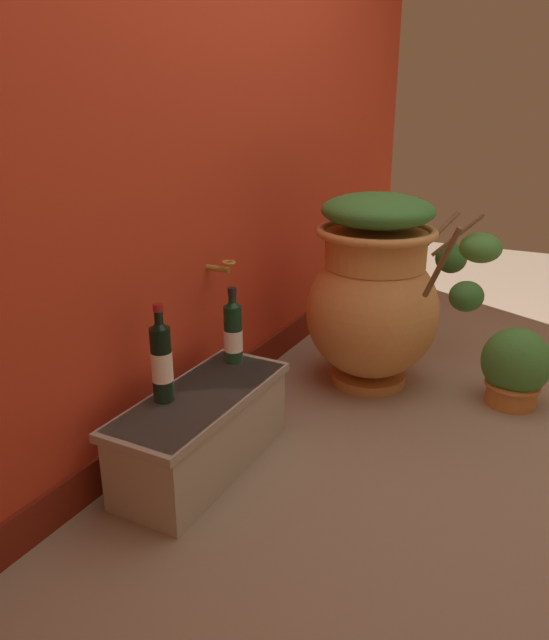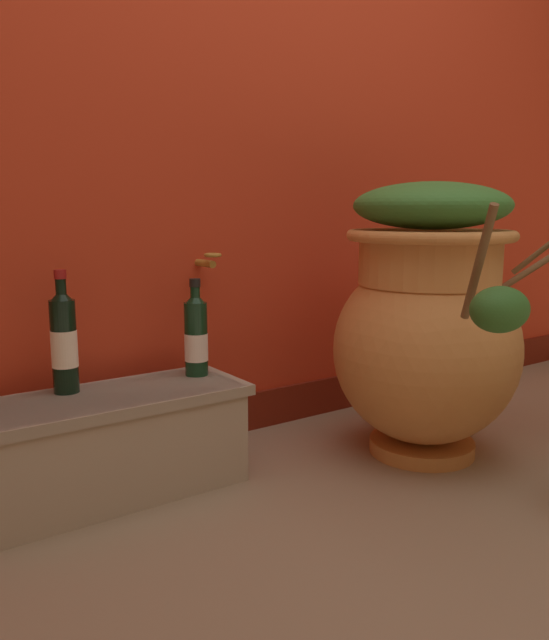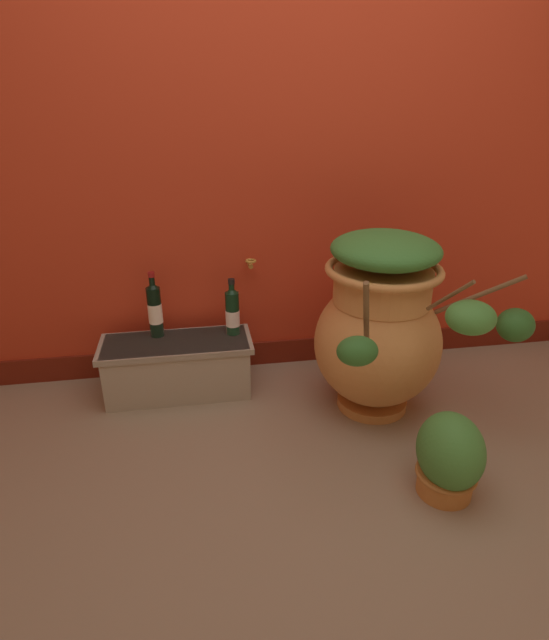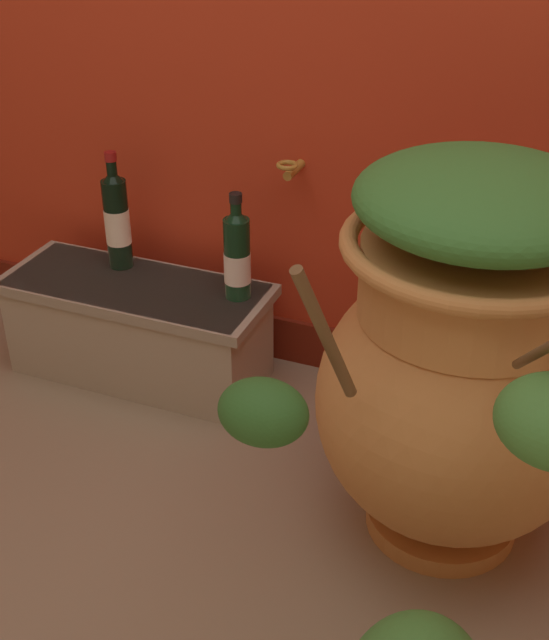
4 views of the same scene
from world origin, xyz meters
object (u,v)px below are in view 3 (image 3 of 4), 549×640
object	(u,v)px
wine_bottle_left	(155,308)
potted_shrub	(449,457)
wine_bottle_middle	(232,311)
terracotta_urn	(381,326)

from	to	relation	value
wine_bottle_left	potted_shrub	xyz separation A→B (m)	(1.11, -0.99, -0.27)
wine_bottle_left	wine_bottle_middle	distance (m)	0.39
potted_shrub	terracotta_urn	bearing A→B (deg)	96.37
wine_bottle_left	wine_bottle_middle	bearing A→B (deg)	-5.87
terracotta_urn	wine_bottle_left	xyz separation A→B (m)	(-1.04, 0.38, -0.00)
wine_bottle_left	potted_shrub	bearing A→B (deg)	-41.82
wine_bottle_middle	potted_shrub	distance (m)	1.22
terracotta_urn	potted_shrub	size ratio (longest dim) A/B	2.73
terracotta_urn	wine_bottle_left	bearing A→B (deg)	159.78
wine_bottle_left	potted_shrub	distance (m)	1.51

